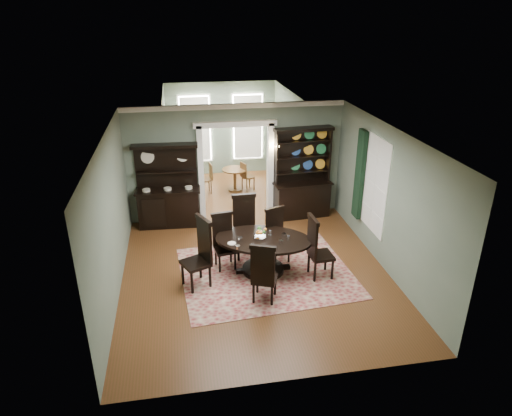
# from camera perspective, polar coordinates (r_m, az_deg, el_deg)

# --- Properties ---
(room) EXTENTS (5.51, 6.01, 3.01)m
(room) POSITION_cam_1_polar(r_m,az_deg,el_deg) (8.96, -0.07, 0.41)
(room) COLOR #5D3018
(room) RESTS_ON ground
(parlor) EXTENTS (3.51, 3.50, 3.01)m
(parlor) POSITION_cam_1_polar(r_m,az_deg,el_deg) (14.14, -3.91, 8.95)
(parlor) COLOR #5D3018
(parlor) RESTS_ON ground
(doorway_trim) EXTENTS (2.08, 0.25, 2.57)m
(doorway_trim) POSITION_cam_1_polar(r_m,az_deg,el_deg) (11.69, -2.56, 6.29)
(doorway_trim) COLOR white
(doorway_trim) RESTS_ON floor
(right_window) EXTENTS (0.15, 1.47, 2.12)m
(right_window) POSITION_cam_1_polar(r_m,az_deg,el_deg) (10.49, 13.75, 3.42)
(right_window) COLOR white
(right_window) RESTS_ON wall_right
(wall_sconce) EXTENTS (0.27, 0.21, 0.21)m
(wall_sconce) POSITION_cam_1_polar(r_m,az_deg,el_deg) (11.62, 2.21, 7.59)
(wall_sconce) COLOR #C47C34
(wall_sconce) RESTS_ON back_wall_right
(rug) EXTENTS (3.69, 3.12, 0.01)m
(rug) POSITION_cam_1_polar(r_m,az_deg,el_deg) (9.72, 1.26, -8.04)
(rug) COLOR maroon
(rug) RESTS_ON floor
(dining_table) EXTENTS (2.32, 2.32, 0.78)m
(dining_table) POSITION_cam_1_polar(r_m,az_deg,el_deg) (9.49, 0.92, -5.11)
(dining_table) COLOR black
(dining_table) RESTS_ON rug
(centerpiece) EXTENTS (1.29, 0.83, 0.21)m
(centerpiece) POSITION_cam_1_polar(r_m,az_deg,el_deg) (9.36, 0.49, -3.47)
(centerpiece) COLOR silver
(centerpiece) RESTS_ON dining_table
(chair_far_left) EXTENTS (0.51, 0.49, 1.22)m
(chair_far_left) POSITION_cam_1_polar(r_m,az_deg,el_deg) (9.70, -4.08, -3.85)
(chair_far_left) COLOR black
(chair_far_left) RESTS_ON rug
(chair_far_mid) EXTENTS (0.54, 0.50, 1.41)m
(chair_far_mid) POSITION_cam_1_polar(r_m,az_deg,el_deg) (10.10, -1.42, -1.97)
(chair_far_mid) COLOR black
(chair_far_mid) RESTS_ON rug
(chair_far_right) EXTENTS (0.56, 0.54, 1.22)m
(chair_far_right) POSITION_cam_1_polar(r_m,az_deg,el_deg) (9.93, 2.54, -3.14)
(chair_far_right) COLOR black
(chair_far_right) RESTS_ON rug
(chair_end_left) EXTENTS (0.68, 0.70, 1.45)m
(chair_end_left) POSITION_cam_1_polar(r_m,az_deg,el_deg) (9.05, -6.95, -5.32)
(chair_end_left) COLOR black
(chair_end_left) RESTS_ON rug
(chair_end_right) EXTENTS (0.51, 0.53, 1.36)m
(chair_end_right) POSITION_cam_1_polar(r_m,az_deg,el_deg) (9.32, 7.55, -4.74)
(chair_end_right) COLOR black
(chair_end_right) RESTS_ON rug
(chair_near) EXTENTS (0.60, 0.58, 1.26)m
(chair_near) POSITION_cam_1_polar(r_m,az_deg,el_deg) (8.48, 0.95, -8.02)
(chair_near) COLOR black
(chair_near) RESTS_ON rug
(sideboard) EXTENTS (1.63, 0.65, 2.11)m
(sideboard) POSITION_cam_1_polar(r_m,az_deg,el_deg) (11.68, -10.88, 1.25)
(sideboard) COLOR black
(sideboard) RESTS_ON floor
(welsh_dresser) EXTENTS (1.56, 0.68, 2.38)m
(welsh_dresser) POSITION_cam_1_polar(r_m,az_deg,el_deg) (12.03, 5.76, 2.89)
(welsh_dresser) COLOR black
(welsh_dresser) RESTS_ON floor
(parlor_table) EXTENTS (0.75, 0.75, 0.69)m
(parlor_table) POSITION_cam_1_polar(r_m,az_deg,el_deg) (13.78, -2.67, 3.95)
(parlor_table) COLOR #523317
(parlor_table) RESTS_ON parlor_floor
(parlor_chair_left) EXTENTS (0.40, 0.39, 0.91)m
(parlor_chair_left) POSITION_cam_1_polar(r_m,az_deg,el_deg) (13.66, -6.07, 3.80)
(parlor_chair_left) COLOR #523317
(parlor_chair_left) RESTS_ON parlor_floor
(parlor_chair_right) EXTENTS (0.42, 0.42, 0.89)m
(parlor_chair_right) POSITION_cam_1_polar(r_m,az_deg,el_deg) (13.80, -1.22, 4.09)
(parlor_chair_right) COLOR #523317
(parlor_chair_right) RESTS_ON parlor_floor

